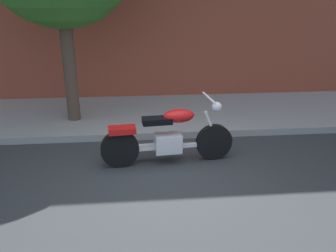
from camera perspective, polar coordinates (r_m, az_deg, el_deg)
The scene contains 3 objects.
ground_plane at distance 5.43m, azimuth -0.51°, elevation -9.07°, with size 60.00×60.00×0.00m, color #303335.
sidewalk at distance 8.22m, azimuth -2.32°, elevation 1.93°, with size 22.18×2.77×0.14m, color #949494.
motorcycle at distance 5.84m, azimuth -0.03°, elevation -1.80°, with size 2.23×0.70×1.13m.
Camera 1 is at (-0.39, -4.71, 2.66)m, focal length 37.59 mm.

